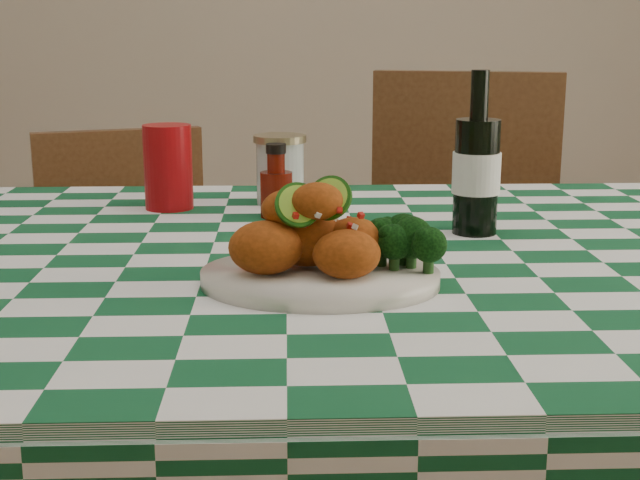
{
  "coord_description": "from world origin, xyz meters",
  "views": [
    {
      "loc": [
        0.0,
        -1.16,
        1.09
      ],
      "look_at": [
        0.04,
        -0.15,
        0.84
      ],
      "focal_mm": 50.0,
      "sensor_mm": 36.0,
      "label": 1
    }
  ],
  "objects_px": {
    "wooden_chair_left": "(138,327)",
    "wooden_chair_right": "(455,295)",
    "plate": "(320,278)",
    "fried_chicken_pile": "(317,227)",
    "ketchup_bottle": "(276,181)",
    "mason_jar": "(280,169)",
    "red_tumbler": "(168,167)",
    "beer_bottle": "(477,153)"
  },
  "relations": [
    {
      "from": "plate",
      "to": "beer_bottle",
      "type": "bearing_deg",
      "value": 47.89
    },
    {
      "from": "red_tumbler",
      "to": "wooden_chair_right",
      "type": "distance_m",
      "value": 0.82
    },
    {
      "from": "red_tumbler",
      "to": "mason_jar",
      "type": "height_order",
      "value": "red_tumbler"
    },
    {
      "from": "beer_bottle",
      "to": "wooden_chair_right",
      "type": "relative_size",
      "value": 0.24
    },
    {
      "from": "ketchup_bottle",
      "to": "wooden_chair_right",
      "type": "bearing_deg",
      "value": 52.8
    },
    {
      "from": "wooden_chair_left",
      "to": "wooden_chair_right",
      "type": "distance_m",
      "value": 0.72
    },
    {
      "from": "fried_chicken_pile",
      "to": "wooden_chair_right",
      "type": "xyz_separation_m",
      "value": [
        0.34,
        0.91,
        -0.37
      ]
    },
    {
      "from": "beer_bottle",
      "to": "wooden_chair_right",
      "type": "height_order",
      "value": "beer_bottle"
    },
    {
      "from": "fried_chicken_pile",
      "to": "beer_bottle",
      "type": "distance_m",
      "value": 0.36
    },
    {
      "from": "beer_bottle",
      "to": "wooden_chair_left",
      "type": "xyz_separation_m",
      "value": [
        -0.61,
        0.64,
        -0.48
      ]
    },
    {
      "from": "ketchup_bottle",
      "to": "wooden_chair_right",
      "type": "distance_m",
      "value": 0.75
    },
    {
      "from": "wooden_chair_left",
      "to": "wooden_chair_right",
      "type": "bearing_deg",
      "value": -17.42
    },
    {
      "from": "fried_chicken_pile",
      "to": "red_tumbler",
      "type": "bearing_deg",
      "value": 116.62
    },
    {
      "from": "plate",
      "to": "ketchup_bottle",
      "type": "distance_m",
      "value": 0.39
    },
    {
      "from": "red_tumbler",
      "to": "ketchup_bottle",
      "type": "distance_m",
      "value": 0.2
    },
    {
      "from": "beer_bottle",
      "to": "wooden_chair_right",
      "type": "bearing_deg",
      "value": 80.89
    },
    {
      "from": "ketchup_bottle",
      "to": "beer_bottle",
      "type": "height_order",
      "value": "beer_bottle"
    },
    {
      "from": "ketchup_bottle",
      "to": "beer_bottle",
      "type": "relative_size",
      "value": 0.49
    },
    {
      "from": "fried_chicken_pile",
      "to": "wooden_chair_left",
      "type": "xyz_separation_m",
      "value": [
        -0.37,
        0.9,
        -0.43
      ]
    },
    {
      "from": "mason_jar",
      "to": "beer_bottle",
      "type": "distance_m",
      "value": 0.38
    },
    {
      "from": "ketchup_bottle",
      "to": "mason_jar",
      "type": "distance_m",
      "value": 0.11
    },
    {
      "from": "plate",
      "to": "wooden_chair_right",
      "type": "relative_size",
      "value": 0.29
    },
    {
      "from": "plate",
      "to": "wooden_chair_left",
      "type": "bearing_deg",
      "value": 112.6
    },
    {
      "from": "plate",
      "to": "wooden_chair_right",
      "type": "height_order",
      "value": "wooden_chair_right"
    },
    {
      "from": "wooden_chair_right",
      "to": "fried_chicken_pile",
      "type": "bearing_deg",
      "value": -96.5
    },
    {
      "from": "mason_jar",
      "to": "beer_bottle",
      "type": "bearing_deg",
      "value": -39.25
    },
    {
      "from": "mason_jar",
      "to": "wooden_chair_right",
      "type": "distance_m",
      "value": 0.67
    },
    {
      "from": "mason_jar",
      "to": "red_tumbler",
      "type": "bearing_deg",
      "value": -169.29
    },
    {
      "from": "red_tumbler",
      "to": "wooden_chair_left",
      "type": "height_order",
      "value": "red_tumbler"
    },
    {
      "from": "mason_jar",
      "to": "wooden_chair_right",
      "type": "bearing_deg",
      "value": 46.53
    },
    {
      "from": "fried_chicken_pile",
      "to": "beer_bottle",
      "type": "xyz_separation_m",
      "value": [
        0.24,
        0.26,
        0.05
      ]
    },
    {
      "from": "red_tumbler",
      "to": "wooden_chair_right",
      "type": "bearing_deg",
      "value": 37.82
    },
    {
      "from": "plate",
      "to": "fried_chicken_pile",
      "type": "height_order",
      "value": "fried_chicken_pile"
    },
    {
      "from": "beer_bottle",
      "to": "plate",
      "type": "bearing_deg",
      "value": -132.11
    },
    {
      "from": "red_tumbler",
      "to": "wooden_chair_left",
      "type": "distance_m",
      "value": 0.63
    },
    {
      "from": "ketchup_bottle",
      "to": "mason_jar",
      "type": "bearing_deg",
      "value": 87.08
    },
    {
      "from": "fried_chicken_pile",
      "to": "wooden_chair_right",
      "type": "relative_size",
      "value": 0.17
    },
    {
      "from": "plate",
      "to": "red_tumbler",
      "type": "bearing_deg",
      "value": 116.96
    },
    {
      "from": "fried_chicken_pile",
      "to": "wooden_chair_right",
      "type": "distance_m",
      "value": 1.04
    },
    {
      "from": "plate",
      "to": "red_tumbler",
      "type": "height_order",
      "value": "red_tumbler"
    },
    {
      "from": "fried_chicken_pile",
      "to": "wooden_chair_left",
      "type": "height_order",
      "value": "fried_chicken_pile"
    },
    {
      "from": "plate",
      "to": "mason_jar",
      "type": "xyz_separation_m",
      "value": [
        -0.05,
        0.5,
        0.05
      ]
    }
  ]
}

